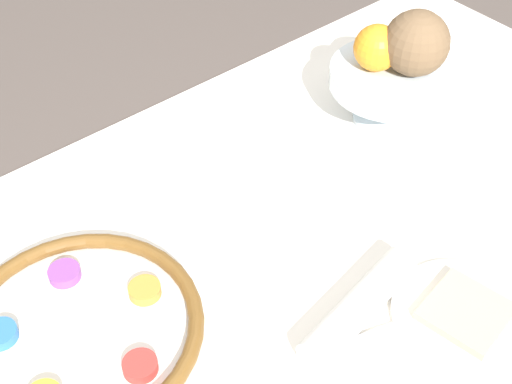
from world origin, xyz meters
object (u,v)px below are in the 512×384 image
at_px(seder_plate, 80,331).
at_px(coconut, 416,43).
at_px(fruit_stand, 391,81).
at_px(napkin_roll, 359,306).
at_px(orange_fruit, 377,48).
at_px(bread_plate, 465,315).
at_px(cup_near, 429,46).

distance_m(seder_plate, coconut, 0.64).
relative_size(fruit_stand, napkin_roll, 0.96).
distance_m(orange_fruit, bread_plate, 0.43).
bearing_deg(coconut, fruit_stand, 130.14).
height_order(seder_plate, fruit_stand, fruit_stand).
distance_m(coconut, napkin_roll, 0.43).
bearing_deg(orange_fruit, coconut, -49.16).
xyz_separation_m(fruit_stand, cup_near, (0.18, 0.07, -0.04)).
relative_size(orange_fruit, cup_near, 0.96).
bearing_deg(orange_fruit, fruit_stand, -48.44).
distance_m(seder_plate, bread_plate, 0.47).
height_order(orange_fruit, bread_plate, orange_fruit).
height_order(seder_plate, napkin_roll, napkin_roll).
height_order(napkin_roll, cup_near, cup_near).
xyz_separation_m(coconut, napkin_roll, (-0.34, -0.23, -0.13)).
bearing_deg(bread_plate, orange_fruit, 60.81).
bearing_deg(coconut, bread_plate, -126.96).
bearing_deg(napkin_roll, bread_plate, -41.21).
distance_m(seder_plate, fruit_stand, 0.61).
height_order(orange_fruit, cup_near, orange_fruit).
distance_m(seder_plate, cup_near, 0.79).
bearing_deg(fruit_stand, bread_plate, -122.98).
xyz_separation_m(seder_plate, orange_fruit, (0.58, 0.08, 0.12)).
bearing_deg(bread_plate, cup_near, 45.36).
distance_m(seder_plate, orange_fruit, 0.60).
height_order(seder_plate, bread_plate, seder_plate).
height_order(fruit_stand, cup_near, fruit_stand).
xyz_separation_m(seder_plate, bread_plate, (0.38, -0.28, -0.01)).
xyz_separation_m(seder_plate, coconut, (0.62, 0.04, 0.13)).
xyz_separation_m(orange_fruit, cup_near, (0.20, 0.04, -0.10)).
relative_size(fruit_stand, cup_near, 2.57).
relative_size(seder_plate, fruit_stand, 1.55).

